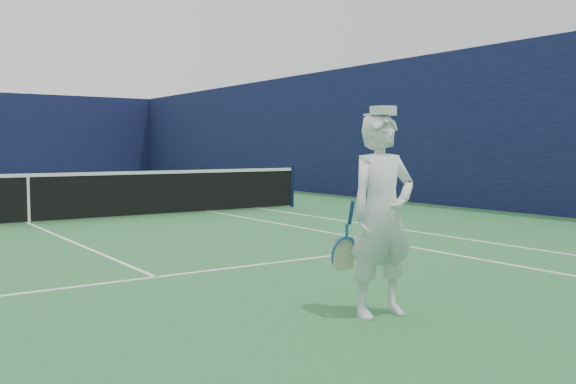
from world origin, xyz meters
name	(u,v)px	position (x,y,z in m)	size (l,w,h in m)	color
ground	(29,224)	(0.00, 0.00, 0.00)	(80.00, 80.00, 0.00)	#286935
court_markings	(29,224)	(0.00, 0.00, 0.00)	(11.03, 23.83, 0.01)	white
windscreen_fence	(26,123)	(0.00, 0.00, 2.00)	(20.12, 36.12, 4.00)	#0E1133
tennis_net	(28,196)	(0.00, 0.00, 0.55)	(12.88, 0.09, 1.07)	#141E4C
tennis_player	(382,215)	(1.02, -9.15, 0.92)	(0.76, 0.55, 1.89)	white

